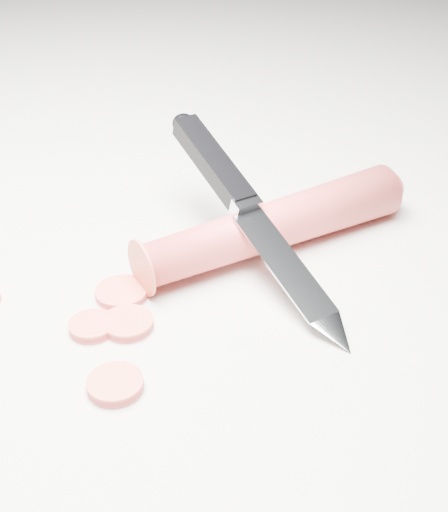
% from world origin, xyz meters
% --- Properties ---
extents(ground, '(2.40, 2.40, 0.00)m').
position_xyz_m(ground, '(0.00, 0.00, 0.00)').
color(ground, silver).
rests_on(ground, ground).
extents(carrot, '(0.16, 0.20, 0.04)m').
position_xyz_m(carrot, '(0.08, 0.08, 0.02)').
color(carrot, '#D33837').
rests_on(carrot, ground).
extents(carrot_slice_0, '(0.03, 0.03, 0.01)m').
position_xyz_m(carrot_slice_0, '(0.05, -0.10, 0.00)').
color(carrot_slice_0, '#E75A40').
rests_on(carrot_slice_0, ground).
extents(carrot_slice_1, '(0.03, 0.03, 0.01)m').
position_xyz_m(carrot_slice_1, '(0.03, -0.05, 0.00)').
color(carrot_slice_1, '#E75A40').
rests_on(carrot_slice_1, ground).
extents(carrot_slice_2, '(0.03, 0.03, 0.01)m').
position_xyz_m(carrot_slice_2, '(0.01, -0.06, 0.00)').
color(carrot_slice_2, '#E75A40').
rests_on(carrot_slice_2, ground).
extents(carrot_slice_4, '(0.04, 0.04, 0.01)m').
position_xyz_m(carrot_slice_4, '(0.00, -0.02, 0.00)').
color(carrot_slice_4, '#E75A40').
rests_on(carrot_slice_4, ground).
extents(kitchen_knife, '(0.21, 0.16, 0.08)m').
position_xyz_m(kitchen_knife, '(0.08, 0.06, 0.04)').
color(kitchen_knife, silver).
rests_on(kitchen_knife, ground).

